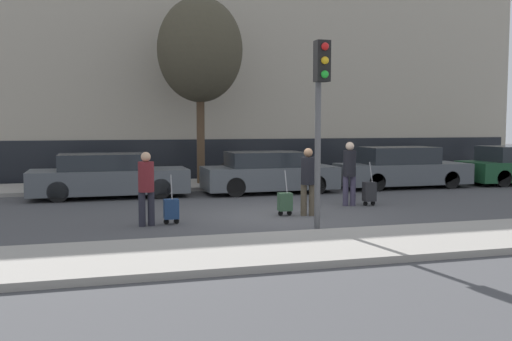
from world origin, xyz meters
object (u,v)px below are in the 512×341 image
(parked_car_2, at_px, (401,169))
(bare_tree_near_crossing, at_px, (200,51))
(traffic_light, at_px, (320,97))
(parked_car_0, at_px, (108,177))
(trolley_center, at_px, (285,202))
(trolley_right, at_px, (369,192))
(pedestrian_right, at_px, (350,170))
(parked_car_1, at_px, (268,173))
(parked_bicycle, at_px, (241,171))
(trolley_left, at_px, (171,209))
(pedestrian_left, at_px, (146,184))
(pedestrian_center, at_px, (308,178))

(parked_car_2, bearing_deg, bare_tree_near_crossing, 160.96)
(traffic_light, bearing_deg, parked_car_0, 119.35)
(trolley_center, xyz_separation_m, trolley_right, (2.74, 0.97, 0.04))
(pedestrian_right, bearing_deg, parked_car_1, -57.06)
(pedestrian_right, height_order, parked_bicycle, pedestrian_right)
(traffic_light, xyz_separation_m, bare_tree_near_crossing, (-0.71, 9.24, 2.02))
(parked_car_2, bearing_deg, parked_bicycle, 154.82)
(parked_car_0, height_order, parked_bicycle, parked_car_0)
(parked_car_2, xyz_separation_m, traffic_light, (-5.90, -6.96, 2.07))
(traffic_light, height_order, parked_bicycle, traffic_light)
(pedestrian_right, height_order, traffic_light, traffic_light)
(trolley_center, bearing_deg, trolley_left, -171.38)
(pedestrian_left, xyz_separation_m, pedestrian_center, (3.86, 0.35, 0.01))
(trolley_center, bearing_deg, parked_bicycle, 84.08)
(parked_car_0, xyz_separation_m, traffic_light, (3.94, -7.01, 2.10))
(trolley_right, relative_size, parked_bicycle, 0.67)
(parked_bicycle, height_order, bare_tree_near_crossing, bare_tree_near_crossing)
(pedestrian_center, xyz_separation_m, trolley_center, (-0.53, 0.16, -0.59))
(parked_car_1, distance_m, pedestrian_right, 3.63)
(parked_car_1, xyz_separation_m, trolley_left, (-3.75, -4.92, -0.29))
(parked_car_1, xyz_separation_m, bare_tree_near_crossing, (-1.73, 2.43, 4.12))
(pedestrian_center, distance_m, trolley_right, 2.54)
(pedestrian_left, bearing_deg, trolley_left, 179.93)
(trolley_left, relative_size, trolley_right, 0.93)
(pedestrian_center, height_order, trolley_right, pedestrian_center)
(parked_car_1, xyz_separation_m, trolley_center, (-0.96, -4.49, -0.29))
(parked_car_1, xyz_separation_m, traffic_light, (-1.02, -6.81, 2.10))
(pedestrian_left, xyz_separation_m, bare_tree_near_crossing, (2.55, 7.44, 3.84))
(parked_car_0, xyz_separation_m, parked_car_2, (9.84, -0.05, 0.03))
(trolley_left, xyz_separation_m, bare_tree_near_crossing, (2.01, 7.35, 4.41))
(parked_car_2, height_order, pedestrian_center, pedestrian_center)
(parked_car_1, relative_size, pedestrian_left, 2.63)
(parked_car_2, height_order, trolley_left, parked_car_2)
(parked_car_2, distance_m, parked_bicycle, 5.64)
(trolley_right, bearing_deg, trolley_left, -165.80)
(trolley_left, xyz_separation_m, traffic_light, (2.72, -1.89, 2.39))
(trolley_center, distance_m, bare_tree_near_crossing, 8.25)
(pedestrian_right, bearing_deg, parked_car_2, -122.81)
(pedestrian_center, xyz_separation_m, trolley_right, (2.21, 1.13, -0.54))
(pedestrian_right, bearing_deg, trolley_right, 179.94)
(pedestrian_left, height_order, pedestrian_center, pedestrian_center)
(parked_car_1, distance_m, pedestrian_center, 4.68)
(parked_car_1, xyz_separation_m, pedestrian_right, (1.24, -3.40, 0.35))
(pedestrian_left, bearing_deg, parked_car_1, -140.04)
(pedestrian_center, relative_size, parked_bicycle, 0.92)
(trolley_right, height_order, parked_bicycle, trolley_right)
(trolley_right, bearing_deg, pedestrian_left, -166.23)
(parked_car_1, distance_m, bare_tree_near_crossing, 5.09)
(traffic_light, bearing_deg, trolley_center, 88.46)
(bare_tree_near_crossing, bearing_deg, pedestrian_center, -79.59)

